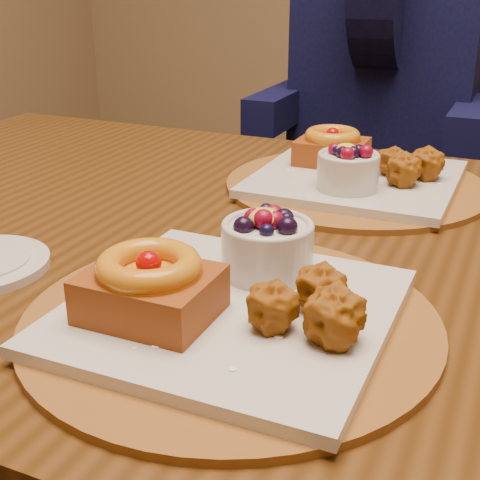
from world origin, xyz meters
name	(u,v)px	position (x,y,z in m)	size (l,w,h in m)	color
dining_table	(305,298)	(-0.04, -0.07, 0.68)	(1.60, 0.90, 0.76)	#38200A
place_setting_near	(230,296)	(-0.04, -0.29, 0.78)	(0.38, 0.38, 0.09)	#603812
place_setting_far	(354,173)	(-0.04, 0.14, 0.78)	(0.38, 0.38, 0.08)	#603812
chair_far	(452,228)	(0.05, 0.83, 0.46)	(0.49, 0.49, 0.83)	black
diner	(388,51)	(-0.14, 0.79, 0.88)	(0.50, 0.49, 0.82)	black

